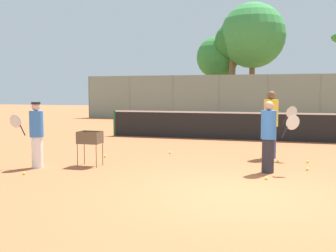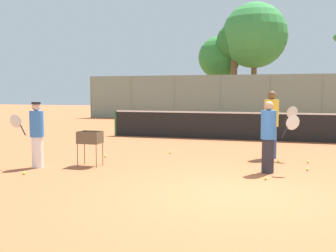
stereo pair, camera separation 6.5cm
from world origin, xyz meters
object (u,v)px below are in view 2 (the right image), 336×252
(player_red_cap, at_px, (269,136))
(ball_cart, at_px, (90,140))
(tennis_net, at_px, (261,126))
(player_white_outfit, at_px, (36,134))
(player_yellow_shirt, at_px, (271,124))

(player_red_cap, height_order, ball_cart, player_red_cap)
(tennis_net, bearing_deg, ball_cart, -120.81)
(tennis_net, xyz_separation_m, player_white_outfit, (-4.97, -6.93, 0.28))
(player_red_cap, distance_m, ball_cart, 4.31)
(ball_cart, bearing_deg, tennis_net, 59.19)
(tennis_net, xyz_separation_m, player_red_cap, (0.48, -6.01, 0.29))
(player_yellow_shirt, relative_size, ball_cart, 2.15)
(player_white_outfit, height_order, player_yellow_shirt, player_yellow_shirt)
(player_white_outfit, xyz_separation_m, player_yellow_shirt, (5.45, 2.97, 0.13))
(player_white_outfit, xyz_separation_m, ball_cart, (1.16, 0.55, -0.19))
(player_white_outfit, distance_m, ball_cart, 1.30)
(ball_cart, bearing_deg, player_yellow_shirt, 29.44)
(player_red_cap, xyz_separation_m, player_yellow_shirt, (0.00, 2.05, 0.12))
(player_white_outfit, bearing_deg, tennis_net, -138.09)
(player_white_outfit, relative_size, player_yellow_shirt, 0.86)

